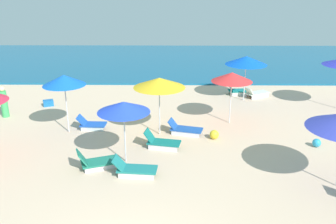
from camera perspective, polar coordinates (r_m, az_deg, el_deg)
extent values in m
cube|color=#155A80|center=(30.32, -1.50, 7.81)|extent=(60.00, 13.74, 0.12)
cylinder|color=silver|center=(15.91, -1.30, 0.11)|extent=(0.05, 0.05, 2.12)
cone|color=gold|center=(15.53, -1.34, 4.52)|extent=(2.19, 2.19, 0.42)
cube|color=silver|center=(14.74, -0.82, -5.58)|extent=(1.16, 0.27, 0.22)
cube|color=silver|center=(15.20, -0.40, -4.76)|extent=(1.16, 0.27, 0.22)
cube|color=#126E6A|center=(14.91, -0.61, -4.68)|extent=(1.39, 0.85, 0.06)
cube|color=#126E6A|center=(14.94, -2.86, -3.68)|extent=(0.47, 0.63, 0.49)
cube|color=silver|center=(16.05, 2.66, -3.42)|extent=(1.19, 0.36, 0.20)
cube|color=silver|center=(16.52, 3.07, -2.72)|extent=(1.19, 0.36, 0.20)
cube|color=#1D4FAA|center=(16.24, 2.87, -2.65)|extent=(1.47, 0.94, 0.06)
cube|color=#1D4FAA|center=(16.31, 0.72, -1.82)|extent=(0.47, 0.65, 0.40)
cylinder|color=silver|center=(16.73, -15.24, 0.45)|extent=(0.05, 0.05, 2.15)
cone|color=blue|center=(16.36, -15.65, 4.74)|extent=(1.83, 1.83, 0.45)
cube|color=silver|center=(16.90, -11.54, -2.60)|extent=(1.02, 0.08, 0.19)
cube|color=silver|center=(17.37, -11.13, -1.93)|extent=(1.02, 0.08, 0.19)
cube|color=blue|center=(17.08, -11.36, -1.87)|extent=(1.15, 0.67, 0.06)
cube|color=blue|center=(17.15, -13.07, -1.23)|extent=(0.41, 0.60, 0.42)
cylinder|color=silver|center=(17.43, 9.54, 1.45)|extent=(0.05, 0.05, 2.02)
cone|color=red|center=(17.09, 9.77, 5.32)|extent=(1.87, 1.87, 0.42)
cylinder|color=silver|center=(13.67, -6.62, -3.85)|extent=(0.05, 0.05, 1.96)
cone|color=blue|center=(13.24, -6.82, 0.79)|extent=(1.90, 1.90, 0.38)
cube|color=silver|center=(13.54, -10.07, -8.48)|extent=(1.15, 0.46, 0.18)
cube|color=silver|center=(14.04, -10.50, -7.42)|extent=(1.15, 0.46, 0.18)
cube|color=#1E765E|center=(13.73, -10.32, -7.49)|extent=(1.49, 1.10, 0.06)
cube|color=#1E765E|center=(13.55, -12.99, -6.89)|extent=(0.55, 0.72, 0.53)
cube|color=silver|center=(12.85, -4.92, -9.80)|extent=(1.23, 0.14, 0.21)
cube|color=silver|center=(13.31, -4.51, -8.66)|extent=(1.23, 0.14, 0.21)
cube|color=#1C7975|center=(13.02, -4.73, -8.70)|extent=(1.41, 0.74, 0.06)
cube|color=#1C7975|center=(13.04, -7.51, -7.76)|extent=(0.45, 0.63, 0.43)
cylinder|color=silver|center=(20.86, 11.66, 4.42)|extent=(0.05, 0.05, 2.03)
cone|color=blue|center=(20.57, 11.90, 7.75)|extent=(2.25, 2.25, 0.45)
cube|color=silver|center=(21.84, 10.95, 2.70)|extent=(1.03, 0.15, 0.21)
cube|color=silver|center=(22.35, 10.56, 3.12)|extent=(1.03, 0.15, 0.21)
cube|color=#157570|center=(22.06, 10.78, 3.25)|extent=(1.21, 0.77, 0.06)
cube|color=#157570|center=(21.86, 9.48, 3.74)|extent=(0.46, 0.66, 0.44)
cube|color=silver|center=(21.68, 13.96, 2.34)|extent=(1.11, 0.62, 0.22)
cube|color=silver|center=(22.04, 13.11, 2.70)|extent=(1.11, 0.62, 0.22)
cube|color=silver|center=(21.82, 13.56, 2.87)|extent=(1.49, 1.17, 0.06)
cube|color=silver|center=(21.37, 12.30, 3.15)|extent=(0.54, 0.65, 0.42)
cylinder|color=#3EAF5C|center=(19.75, -23.79, 1.12)|extent=(0.37, 0.37, 1.31)
sphere|color=beige|center=(19.54, -24.10, 3.25)|extent=(0.25, 0.25, 0.25)
sphere|color=#2A9FCD|center=(16.21, 21.81, -4.41)|extent=(0.34, 0.34, 0.34)
sphere|color=yellow|center=(15.88, 7.10, -3.45)|extent=(0.39, 0.39, 0.39)
cube|color=#1A67B5|center=(20.77, -17.86, 1.32)|extent=(0.62, 0.53, 0.32)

